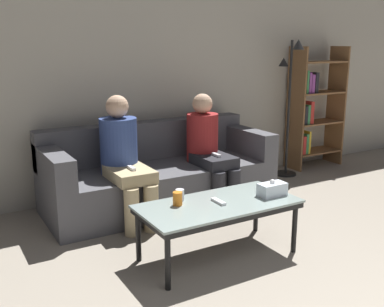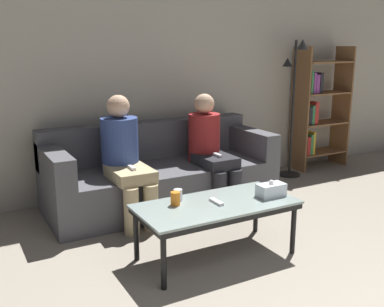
# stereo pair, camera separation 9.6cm
# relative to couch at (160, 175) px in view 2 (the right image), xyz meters

# --- Properties ---
(wall_back) EXTENTS (12.00, 0.06, 2.60)m
(wall_back) POSITION_rel_couch_xyz_m (0.00, 0.52, 1.00)
(wall_back) COLOR #B7B2A3
(wall_back) RESTS_ON ground_plane
(couch) EXTENTS (2.26, 0.88, 0.80)m
(couch) POSITION_rel_couch_xyz_m (0.00, 0.00, 0.00)
(couch) COLOR #515156
(couch) RESTS_ON ground_plane
(coffee_table) EXTENTS (1.20, 0.58, 0.43)m
(coffee_table) POSITION_rel_couch_xyz_m (-0.13, -1.28, 0.09)
(coffee_table) COLOR #8C9E99
(coffee_table) RESTS_ON ground_plane
(cup_near_left) EXTENTS (0.07, 0.07, 0.10)m
(cup_near_left) POSITION_rel_couch_xyz_m (-0.42, -1.17, 0.18)
(cup_near_left) COLOR orange
(cup_near_left) RESTS_ON coffee_table
(cup_near_right) EXTENTS (0.07, 0.07, 0.09)m
(cup_near_right) POSITION_rel_couch_xyz_m (-0.35, -1.09, 0.18)
(cup_near_right) COLOR silver
(cup_near_right) RESTS_ON coffee_table
(tissue_box) EXTENTS (0.22, 0.12, 0.13)m
(tissue_box) POSITION_rel_couch_xyz_m (0.32, -1.36, 0.18)
(tissue_box) COLOR silver
(tissue_box) RESTS_ON coffee_table
(game_remote) EXTENTS (0.04, 0.15, 0.02)m
(game_remote) POSITION_rel_couch_xyz_m (-0.13, -1.28, 0.14)
(game_remote) COLOR white
(game_remote) RESTS_ON coffee_table
(bookshelf) EXTENTS (0.75, 0.32, 1.56)m
(bookshelf) POSITION_rel_couch_xyz_m (2.35, 0.29, 0.47)
(bookshelf) COLOR brown
(bookshelf) RESTS_ON ground_plane
(standing_lamp) EXTENTS (0.31, 0.26, 1.64)m
(standing_lamp) POSITION_rel_couch_xyz_m (1.84, 0.14, 0.70)
(standing_lamp) COLOR black
(standing_lamp) RESTS_ON ground_plane
(seated_person_left_end) EXTENTS (0.34, 0.72, 1.14)m
(seated_person_left_end) POSITION_rel_couch_xyz_m (-0.45, -0.21, 0.31)
(seated_person_left_end) COLOR tan
(seated_person_left_end) RESTS_ON ground_plane
(seated_person_mid_left) EXTENTS (0.32, 0.66, 1.10)m
(seated_person_mid_left) POSITION_rel_couch_xyz_m (0.45, -0.21, 0.29)
(seated_person_mid_left) COLOR #28282D
(seated_person_mid_left) RESTS_ON ground_plane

